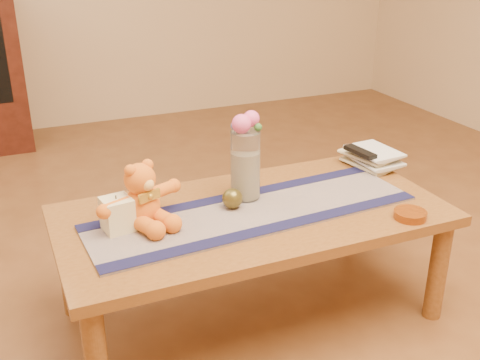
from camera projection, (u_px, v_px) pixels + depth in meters
name	position (u px, v px, depth m)	size (l,w,h in m)	color
floor	(252.00, 313.00, 2.28)	(5.50, 5.50, 0.00)	brown
coffee_table_top	(253.00, 216.00, 2.11)	(1.40, 0.70, 0.04)	brown
table_leg_fr	(438.00, 270.00, 2.19)	(0.07, 0.07, 0.41)	brown
table_leg_bl	(68.00, 267.00, 2.21)	(0.07, 0.07, 0.41)	brown
table_leg_br	(352.00, 208.00, 2.68)	(0.07, 0.07, 0.41)	brown
persian_runner	(253.00, 212.00, 2.09)	(1.20, 0.35, 0.01)	#1A1F49
runner_border_near	(273.00, 228.00, 1.96)	(1.20, 0.06, 0.00)	#121236
runner_border_far	(236.00, 196.00, 2.20)	(1.20, 0.06, 0.00)	#121236
teddy_bear	(140.00, 195.00, 1.96)	(0.31, 0.26, 0.21)	orange
pillar_candle	(117.00, 214.00, 1.93)	(0.10, 0.10, 0.11)	beige
candle_wick	(116.00, 197.00, 1.91)	(0.00, 0.00, 0.01)	black
glass_vase	(245.00, 165.00, 2.14)	(0.11, 0.11, 0.26)	silver
potpourri_fill	(245.00, 175.00, 2.16)	(0.09, 0.09, 0.18)	beige
rose_left	(242.00, 124.00, 2.06)	(0.07, 0.07, 0.07)	#E14F91
rose_right	(251.00, 119.00, 2.08)	(0.06, 0.06, 0.06)	#E14F91
blue_flower_back	(244.00, 121.00, 2.11)	(0.04, 0.04, 0.04)	#4C5CA5
blue_flower_side	(236.00, 126.00, 2.09)	(0.04, 0.04, 0.04)	#4C5CA5
leaf_sprig	(258.00, 127.00, 2.08)	(0.03, 0.03, 0.03)	#33662D
bronze_ball	(232.00, 198.00, 2.09)	(0.08, 0.08, 0.08)	#4E441A
book_bottom	(357.00, 167.00, 2.46)	(0.17, 0.22, 0.02)	beige
book_lower	(359.00, 163.00, 2.45)	(0.16, 0.22, 0.02)	beige
book_upper	(356.00, 159.00, 2.44)	(0.17, 0.22, 0.02)	beige
book_top	(359.00, 155.00, 2.44)	(0.16, 0.22, 0.02)	beige
tv_remote	(360.00, 152.00, 2.42)	(0.04, 0.16, 0.02)	black
amber_dish	(410.00, 215.00, 2.04)	(0.12, 0.12, 0.03)	#BF5914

